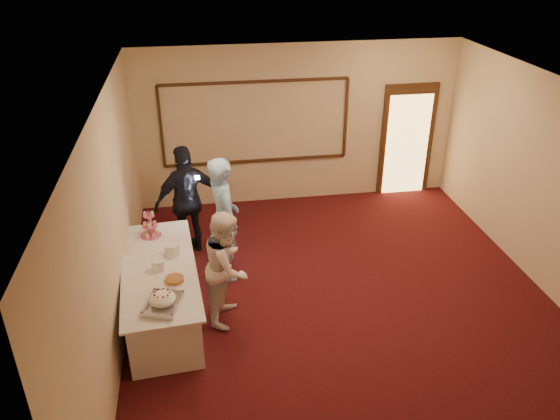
% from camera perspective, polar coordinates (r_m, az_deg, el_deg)
% --- Properties ---
extents(floor, '(7.00, 7.00, 0.00)m').
position_cam_1_polar(floor, '(7.94, 6.63, -9.75)').
color(floor, black).
rests_on(floor, ground).
extents(room_walls, '(6.04, 7.04, 3.02)m').
position_cam_1_polar(room_walls, '(6.91, 7.52, 3.74)').
color(room_walls, beige).
rests_on(room_walls, floor).
extents(wall_molding, '(3.45, 0.04, 1.55)m').
position_cam_1_polar(wall_molding, '(10.09, -2.56, 9.11)').
color(wall_molding, black).
rests_on(wall_molding, room_walls).
extents(doorway, '(1.05, 0.07, 2.20)m').
position_cam_1_polar(doorway, '(10.97, 13.11, 7.06)').
color(doorway, black).
rests_on(doorway, floor).
extents(buffet_table, '(1.16, 2.57, 0.77)m').
position_cam_1_polar(buffet_table, '(7.65, -12.27, -8.30)').
color(buffet_table, white).
rests_on(buffet_table, floor).
extents(pavlova_tray, '(0.50, 0.60, 0.20)m').
position_cam_1_polar(pavlova_tray, '(6.68, -12.15, -9.25)').
color(pavlova_tray, '#ABAEB2').
rests_on(pavlova_tray, buffet_table).
extents(cupcake_stand, '(0.30, 0.30, 0.44)m').
position_cam_1_polar(cupcake_stand, '(8.12, -13.43, -1.66)').
color(cupcake_stand, '#CB4572').
rests_on(cupcake_stand, buffet_table).
extents(plate_stack_a, '(0.18, 0.18, 0.15)m').
position_cam_1_polar(plate_stack_a, '(7.36, -12.61, -5.59)').
color(plate_stack_a, white).
rests_on(plate_stack_a, buffet_table).
extents(plate_stack_b, '(0.21, 0.21, 0.18)m').
position_cam_1_polar(plate_stack_b, '(7.62, -11.19, -4.08)').
color(plate_stack_b, white).
rests_on(plate_stack_b, buffet_table).
extents(tart, '(0.28, 0.28, 0.06)m').
position_cam_1_polar(tart, '(7.11, -10.96, -7.18)').
color(tart, white).
rests_on(tart, buffet_table).
extents(man, '(0.64, 0.81, 1.94)m').
position_cam_1_polar(man, '(8.05, -5.90, -0.93)').
color(man, '#80AAD3').
rests_on(man, floor).
extents(woman, '(0.82, 0.93, 1.60)m').
position_cam_1_polar(woman, '(7.26, -5.52, -5.91)').
color(woman, white).
rests_on(woman, floor).
extents(guest, '(1.16, 0.79, 1.84)m').
position_cam_1_polar(guest, '(8.78, -9.65, 0.99)').
color(guest, black).
rests_on(guest, floor).
extents(camera_flash, '(0.08, 0.06, 0.05)m').
position_cam_1_polar(camera_flash, '(8.50, -8.64, 3.38)').
color(camera_flash, white).
rests_on(camera_flash, guest).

